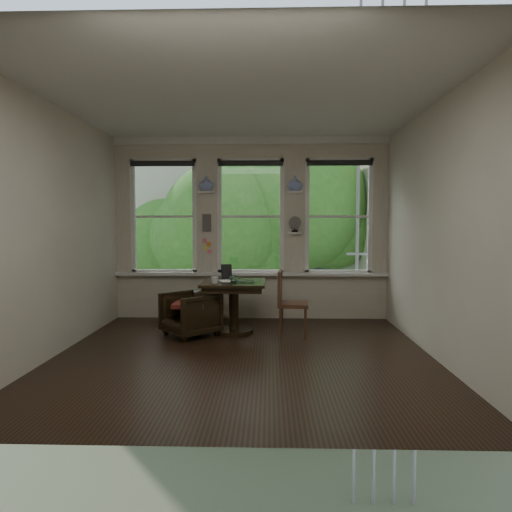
{
  "coord_description": "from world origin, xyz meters",
  "views": [
    {
      "loc": [
        0.31,
        -5.36,
        1.57
      ],
      "look_at": [
        0.13,
        0.9,
        1.14
      ],
      "focal_mm": 32.0,
      "sensor_mm": 36.0,
      "label": 1
    }
  ],
  "objects_px": {
    "armchair_left": "(190,314)",
    "side_chair_right": "(293,304)",
    "mug": "(215,280)",
    "laptop": "(243,282)",
    "table": "(234,307)"
  },
  "relations": [
    {
      "from": "table",
      "to": "laptop",
      "type": "bearing_deg",
      "value": -49.69
    },
    {
      "from": "armchair_left",
      "to": "table",
      "type": "bearing_deg",
      "value": 66.56
    },
    {
      "from": "armchair_left",
      "to": "side_chair_right",
      "type": "xyz_separation_m",
      "value": [
        1.45,
        0.03,
        0.15
      ]
    },
    {
      "from": "armchair_left",
      "to": "laptop",
      "type": "xyz_separation_m",
      "value": [
        0.74,
        0.03,
        0.45
      ]
    },
    {
      "from": "table",
      "to": "mug",
      "type": "xyz_separation_m",
      "value": [
        -0.25,
        -0.24,
        0.42
      ]
    },
    {
      "from": "table",
      "to": "laptop",
      "type": "distance_m",
      "value": 0.44
    },
    {
      "from": "laptop",
      "to": "table",
      "type": "bearing_deg",
      "value": 125.8
    },
    {
      "from": "armchair_left",
      "to": "side_chair_right",
      "type": "bearing_deg",
      "value": 49.8
    },
    {
      "from": "armchair_left",
      "to": "laptop",
      "type": "bearing_deg",
      "value": 50.93
    },
    {
      "from": "side_chair_right",
      "to": "mug",
      "type": "height_order",
      "value": "side_chair_right"
    },
    {
      "from": "armchair_left",
      "to": "laptop",
      "type": "distance_m",
      "value": 0.87
    },
    {
      "from": "armchair_left",
      "to": "mug",
      "type": "xyz_separation_m",
      "value": [
        0.36,
        -0.05,
        0.49
      ]
    },
    {
      "from": "table",
      "to": "side_chair_right",
      "type": "xyz_separation_m",
      "value": [
        0.85,
        -0.17,
        0.09
      ]
    },
    {
      "from": "mug",
      "to": "laptop",
      "type": "bearing_deg",
      "value": 11.43
    },
    {
      "from": "armchair_left",
      "to": "mug",
      "type": "height_order",
      "value": "mug"
    }
  ]
}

